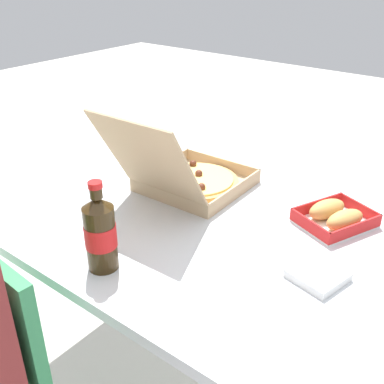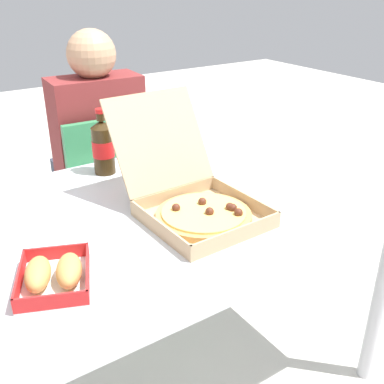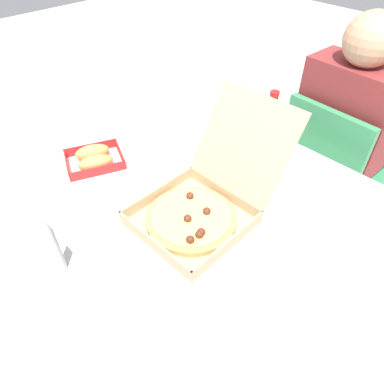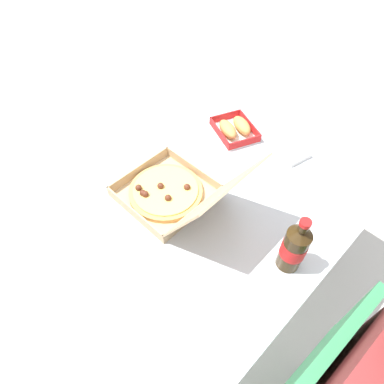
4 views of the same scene
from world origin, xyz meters
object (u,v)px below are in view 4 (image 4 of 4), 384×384
object	(u,v)px
pizza_box_open	(173,193)
napkin_pile	(292,153)
bread_side_box	(235,128)
cola_bottle	(294,247)
paper_menu	(100,271)

from	to	relation	value
pizza_box_open	napkin_pile	xyz separation A→B (m)	(-0.50, 0.16, -0.03)
bread_side_box	cola_bottle	bearing A→B (deg)	55.86
bread_side_box	cola_bottle	distance (m)	0.63
pizza_box_open	cola_bottle	size ratio (longest dim) A/B	2.03
bread_side_box	paper_menu	size ratio (longest dim) A/B	1.11
bread_side_box	napkin_pile	size ratio (longest dim) A/B	2.12
pizza_box_open	cola_bottle	xyz separation A→B (m)	(-0.08, 0.43, 0.05)
bread_side_box	cola_bottle	world-z (taller)	cola_bottle
paper_menu	bread_side_box	bearing A→B (deg)	169.54
pizza_box_open	cola_bottle	world-z (taller)	pizza_box_open
paper_menu	napkin_pile	size ratio (longest dim) A/B	1.91
cola_bottle	napkin_pile	world-z (taller)	cola_bottle
pizza_box_open	paper_menu	bearing A→B (deg)	8.00
paper_menu	napkin_pile	bearing A→B (deg)	151.98
bread_side_box	napkin_pile	bearing A→B (deg)	104.58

